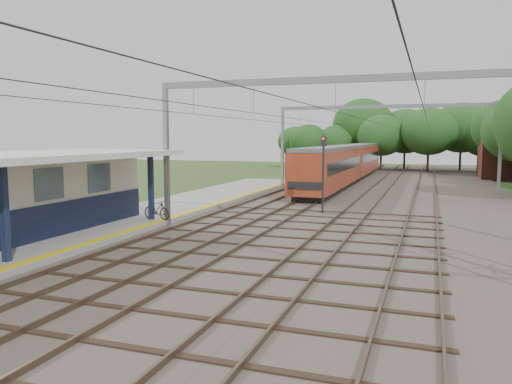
% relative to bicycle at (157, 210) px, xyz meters
% --- Properties ---
extents(ballast_bed, '(18.00, 90.00, 0.10)m').
position_rel_bicycle_xyz_m(ballast_bed, '(9.60, 15.00, -0.79)').
color(ballast_bed, '#473D33').
rests_on(ballast_bed, ground).
extents(platform, '(5.00, 52.00, 0.35)m').
position_rel_bicycle_xyz_m(platform, '(-1.90, -1.00, -0.67)').
color(platform, gray).
rests_on(platform, ground).
extents(yellow_stripe, '(0.45, 52.00, 0.01)m').
position_rel_bicycle_xyz_m(yellow_stripe, '(0.35, -1.00, -0.49)').
color(yellow_stripe, yellow).
rests_on(yellow_stripe, platform).
extents(rail_tracks, '(11.80, 88.00, 0.15)m').
position_rel_bicycle_xyz_m(rail_tracks, '(7.10, 15.00, -0.67)').
color(rail_tracks, brown).
rests_on(rail_tracks, ballast_bed).
extents(catenary_system, '(17.22, 88.00, 7.00)m').
position_rel_bicycle_xyz_m(catenary_system, '(8.99, 10.28, 4.67)').
color(catenary_system, gray).
rests_on(catenary_system, ground).
extents(tree_band, '(31.72, 30.88, 8.82)m').
position_rel_bicycle_xyz_m(tree_band, '(9.44, 42.12, 4.08)').
color(tree_band, '#382619').
rests_on(tree_band, ground).
extents(bicycle, '(1.70, 0.79, 0.98)m').
position_rel_bicycle_xyz_m(bicycle, '(0.00, 0.00, 0.00)').
color(bicycle, black).
rests_on(bicycle, platform).
extents(train, '(2.71, 33.74, 3.57)m').
position_rel_bicycle_xyz_m(train, '(5.10, 26.64, 1.16)').
color(train, black).
rests_on(train, ballast_bed).
extents(signal_post, '(0.35, 0.31, 4.46)m').
position_rel_bicycle_xyz_m(signal_post, '(6.95, 6.58, 1.99)').
color(signal_post, black).
rests_on(signal_post, ground).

